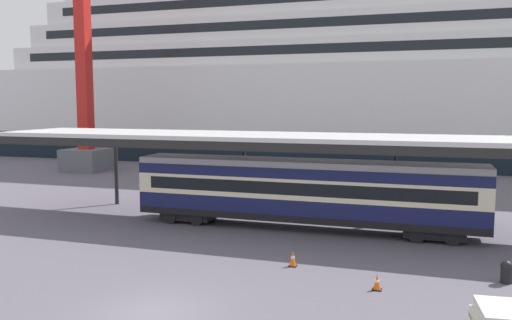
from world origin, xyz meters
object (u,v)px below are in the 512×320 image
object	(u,v)px
train_carriage	(304,191)
quay_bollard	(506,271)
traffic_cone_near	(377,282)
dockside_crane	(87,10)
traffic_cone_mid	(293,259)
cruise_ship	(503,46)

from	to	relation	value
train_carriage	quay_bollard	xyz separation A→B (m)	(10.07, -6.56, -1.78)
traffic_cone_near	dockside_crane	xyz separation A→B (m)	(-33.16, 28.07, 16.96)
train_carriage	traffic_cone_mid	bearing A→B (deg)	-81.07
train_carriage	dockside_crane	xyz separation A→B (m)	(-28.10, 19.03, 14.98)
train_carriage	dockside_crane	world-z (taller)	dockside_crane
dockside_crane	quay_bollard	xyz separation A→B (m)	(38.17, -25.59, -16.76)
quay_bollard	traffic_cone_mid	bearing A→B (deg)	-176.48
cruise_ship	quay_bollard	bearing A→B (deg)	-96.07
cruise_ship	train_carriage	size ratio (longest dim) A/B	6.74
dockside_crane	quay_bollard	distance (m)	48.92
train_carriage	traffic_cone_near	xyz separation A→B (m)	(5.07, -9.04, -1.98)
traffic_cone_near	quay_bollard	size ratio (longest dim) A/B	0.68
quay_bollard	dockside_crane	bearing A→B (deg)	146.16
train_carriage	cruise_ship	bearing A→B (deg)	69.99
dockside_crane	train_carriage	bearing A→B (deg)	-34.11
traffic_cone_mid	traffic_cone_near	bearing A→B (deg)	-26.00
traffic_cone_mid	dockside_crane	bearing A→B (deg)	138.17
dockside_crane	quay_bollard	world-z (taller)	dockside_crane
traffic_cone_mid	quay_bollard	world-z (taller)	quay_bollard
cruise_ship	traffic_cone_near	distance (m)	53.70
traffic_cone_near	dockside_crane	distance (m)	46.64
train_carriage	traffic_cone_mid	world-z (taller)	train_carriage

